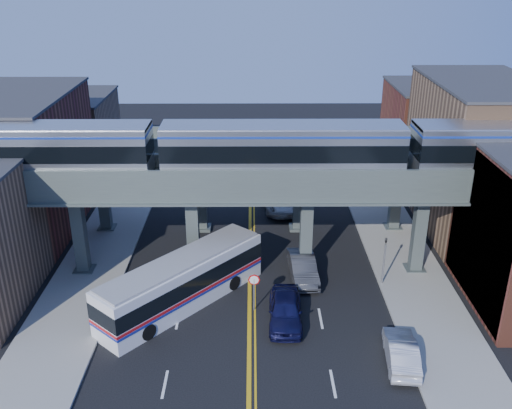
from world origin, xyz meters
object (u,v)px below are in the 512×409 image
(car_lane_c, at_px, (280,199))
(car_parked_curb, at_px, (401,352))
(transit_train, at_px, (283,148))
(car_lane_a, at_px, (285,310))
(transit_bus, at_px, (183,282))
(car_lane_d, at_px, (284,173))
(traffic_signal, at_px, (384,256))
(car_lane_b, at_px, (303,268))
(stop_sign, at_px, (254,286))

(car_lane_c, bearing_deg, car_parked_curb, -81.70)
(car_parked_curb, bearing_deg, transit_train, -52.95)
(transit_train, relative_size, car_lane_a, 9.73)
(car_lane_c, bearing_deg, transit_train, -99.05)
(transit_bus, bearing_deg, car_lane_d, 22.86)
(traffic_signal, relative_size, car_lane_c, 0.64)
(car_lane_c, bearing_deg, transit_bus, -120.81)
(car_lane_b, xyz_separation_m, car_lane_d, (-0.31, 19.69, -0.09))
(stop_sign, relative_size, car_lane_a, 0.52)
(stop_sign, height_order, car_lane_c, stop_sign)
(car_lane_c, bearing_deg, stop_sign, -104.96)
(transit_bus, bearing_deg, traffic_signal, -38.92)
(traffic_signal, bearing_deg, car_lane_d, 105.57)
(car_lane_a, relative_size, car_lane_c, 0.79)
(transit_bus, distance_m, car_parked_curb, 14.21)
(car_lane_a, xyz_separation_m, car_parked_curb, (6.27, -3.99, -0.11))
(transit_train, relative_size, traffic_signal, 12.07)
(car_lane_b, relative_size, car_lane_c, 0.77)
(car_lane_b, bearing_deg, transit_bus, -162.35)
(transit_bus, height_order, car_lane_d, transit_bus)
(transit_train, height_order, transit_bus, transit_train)
(car_parked_curb, bearing_deg, car_lane_a, -26.83)
(stop_sign, height_order, car_lane_a, stop_sign)
(transit_train, distance_m, stop_sign, 9.30)
(car_lane_b, bearing_deg, car_lane_d, 86.89)
(car_lane_a, distance_m, car_lane_b, 5.48)
(transit_train, relative_size, car_lane_d, 9.87)
(transit_bus, bearing_deg, transit_train, -15.36)
(car_lane_b, xyz_separation_m, car_parked_curb, (4.74, -9.26, -0.06))
(transit_bus, distance_m, car_lane_b, 8.74)
(car_lane_d, height_order, car_parked_curb, car_parked_curb)
(traffic_signal, xyz_separation_m, car_lane_a, (-6.97, -4.31, -1.43))
(transit_bus, height_order, car_lane_c, transit_bus)
(traffic_signal, height_order, car_lane_b, traffic_signal)
(transit_train, relative_size, transit_bus, 4.46)
(car_parked_curb, bearing_deg, car_lane_d, -74.44)
(stop_sign, relative_size, car_lane_c, 0.41)
(transit_bus, xyz_separation_m, car_lane_b, (8.09, 3.21, -0.82))
(transit_train, distance_m, traffic_signal, 10.13)
(transit_train, relative_size, car_lane_b, 9.94)
(car_lane_d, bearing_deg, transit_train, -97.63)
(car_lane_b, height_order, car_lane_d, car_lane_b)
(car_lane_a, xyz_separation_m, car_lane_d, (1.21, 24.95, -0.14))
(car_lane_a, bearing_deg, car_parked_curb, -30.46)
(car_lane_d, bearing_deg, traffic_signal, -78.29)
(stop_sign, xyz_separation_m, car_lane_c, (2.39, 16.42, -0.86))
(traffic_signal, distance_m, car_lane_c, 14.98)
(stop_sign, distance_m, car_lane_d, 23.88)
(traffic_signal, bearing_deg, car_lane_c, 115.90)
(traffic_signal, bearing_deg, car_lane_a, -148.28)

